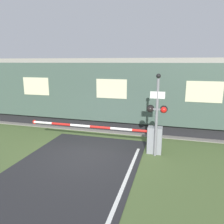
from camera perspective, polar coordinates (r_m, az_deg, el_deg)
ground_plane at (r=9.54m, az=-6.35°, el=-10.60°), size 80.00×80.00×0.00m
track_bed at (r=13.42m, az=0.56°, el=-3.36°), size 36.00×3.20×0.13m
train at (r=12.94m, az=1.51°, el=5.17°), size 16.58×2.79×3.99m
crossing_barrier at (r=9.51m, az=7.73°, el=-6.54°), size 6.23×0.44×1.14m
signal_post at (r=8.82m, az=11.64°, el=0.36°), size 0.82×0.26×3.36m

